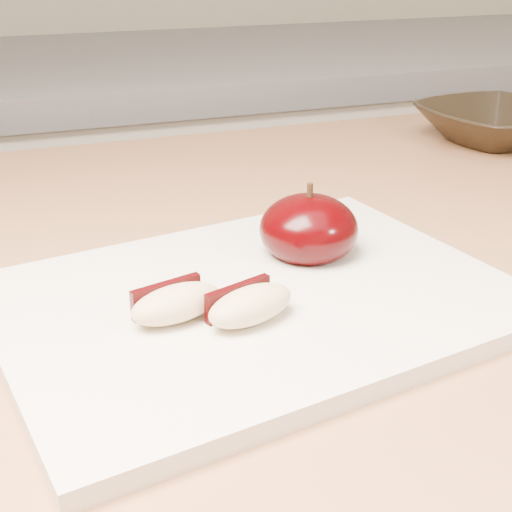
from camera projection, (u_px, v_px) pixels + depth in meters
name	position (u px, v px, depth m)	size (l,w,h in m)	color
back_cabinet	(105.00, 314.00, 1.33)	(2.40, 0.62, 0.94)	silver
cutting_board	(256.00, 301.00, 0.45)	(0.32, 0.23, 0.01)	silver
apple_half	(309.00, 229.00, 0.50)	(0.09, 0.09, 0.06)	black
apple_wedge_a	(175.00, 303.00, 0.41)	(0.06, 0.04, 0.02)	#DABB8A
apple_wedge_b	(249.00, 305.00, 0.41)	(0.06, 0.04, 0.02)	#DABB8A
bowl	(496.00, 124.00, 0.81)	(0.17, 0.17, 0.04)	black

